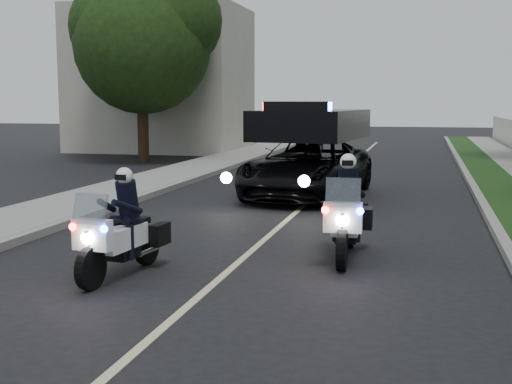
% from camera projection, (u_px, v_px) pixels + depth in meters
% --- Properties ---
extents(ground, '(120.00, 120.00, 0.00)m').
position_uv_depth(ground, '(134.00, 353.00, 6.73)').
color(ground, black).
rests_on(ground, ground).
extents(curb_right, '(0.20, 60.00, 0.15)m').
position_uv_depth(curb_right, '(484.00, 208.00, 15.36)').
color(curb_right, gray).
rests_on(curb_right, ground).
extents(curb_left, '(0.20, 60.00, 0.15)m').
position_uv_depth(curb_left, '(147.00, 195.00, 17.32)').
color(curb_left, gray).
rests_on(curb_left, ground).
extents(sidewalk_left, '(2.00, 60.00, 0.16)m').
position_uv_depth(sidewalk_left, '(107.00, 194.00, 17.58)').
color(sidewalk_left, gray).
rests_on(sidewalk_left, ground).
extents(building_far, '(8.00, 6.00, 7.00)m').
position_uv_depth(building_far, '(162.00, 80.00, 33.65)').
color(building_far, '#A8A396').
rests_on(building_far, ground).
extents(lane_marking, '(0.12, 50.00, 0.01)m').
position_uv_depth(lane_marking, '(306.00, 204.00, 16.35)').
color(lane_marking, '#BFB78C').
rests_on(lane_marking, ground).
extents(police_moto_left, '(0.83, 1.88, 1.55)m').
position_uv_depth(police_moto_left, '(122.00, 276.00, 9.69)').
color(police_moto_left, white).
rests_on(police_moto_left, ground).
extents(police_moto_right, '(0.76, 1.97, 1.66)m').
position_uv_depth(police_moto_right, '(346.00, 258.00, 10.79)').
color(police_moto_right, white).
rests_on(police_moto_right, ground).
extents(police_suv, '(3.07, 5.65, 2.63)m').
position_uv_depth(police_suv, '(307.00, 196.00, 17.69)').
color(police_suv, black).
rests_on(police_suv, ground).
extents(bicycle, '(0.70, 1.73, 0.89)m').
position_uv_depth(bicycle, '(319.00, 154.00, 31.61)').
color(bicycle, black).
rests_on(bicycle, ground).
extents(cyclist, '(0.60, 0.42, 1.57)m').
position_uv_depth(cyclist, '(319.00, 154.00, 31.61)').
color(cyclist, black).
rests_on(cyclist, ground).
extents(tree_left_near, '(6.77, 6.77, 9.00)m').
position_uv_depth(tree_left_near, '(145.00, 163.00, 27.19)').
color(tree_left_near, '#1E3A13').
rests_on(tree_left_near, ground).
extents(tree_left_far, '(6.45, 6.45, 9.35)m').
position_uv_depth(tree_left_far, '(142.00, 158.00, 29.47)').
color(tree_left_far, '#103411').
rests_on(tree_left_far, ground).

